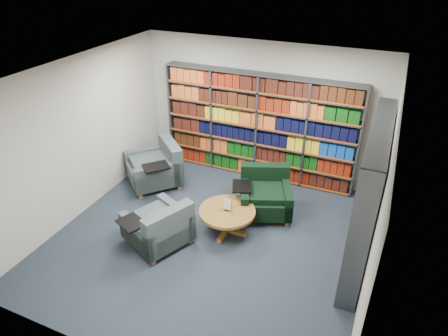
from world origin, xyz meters
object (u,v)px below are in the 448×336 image
at_px(chair_teal_left, 158,167).
at_px(chair_teal_front, 160,229).
at_px(chair_green_right, 265,195).
at_px(coffee_table, 227,215).

xyz_separation_m(chair_teal_left, chair_teal_front, (1.07, -1.68, -0.03)).
bearing_deg(chair_teal_left, chair_green_right, -1.43).
height_order(chair_green_right, chair_teal_front, chair_green_right).
distance_m(chair_teal_left, coffee_table, 2.15).
bearing_deg(coffee_table, chair_teal_left, 154.33).
relative_size(chair_teal_left, coffee_table, 1.44).
bearing_deg(chair_teal_front, chair_green_right, 52.39).
bearing_deg(chair_green_right, coffee_table, -113.78).
height_order(chair_green_right, coffee_table, chair_green_right).
distance_m(chair_green_right, coffee_table, 0.96).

